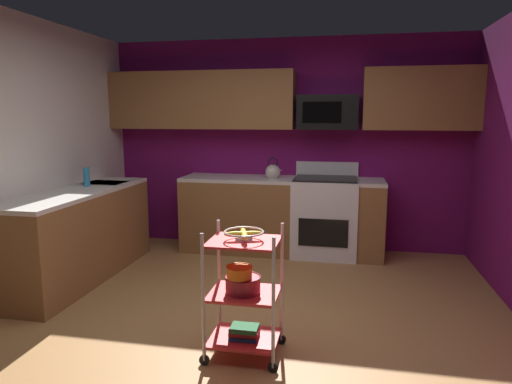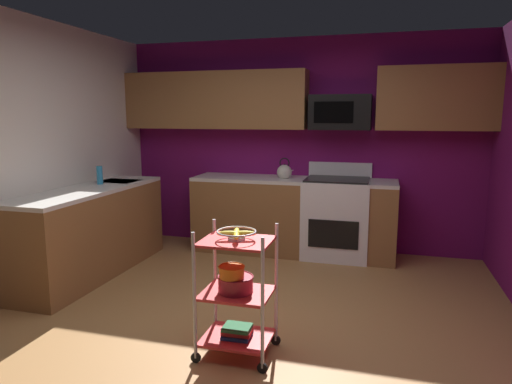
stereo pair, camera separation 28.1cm
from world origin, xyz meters
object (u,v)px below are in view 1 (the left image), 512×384
(mixing_bowl_large, at_px, (243,284))
(dish_soap_bottle, at_px, (86,177))
(oven_range, at_px, (325,216))
(book_stack, at_px, (244,332))
(fruit_bowl, at_px, (244,234))
(mixing_bowl_small, at_px, (239,272))
(rolling_cart, at_px, (244,293))
(kettle, at_px, (273,172))
(microwave, at_px, (328,112))

(mixing_bowl_large, bearing_deg, dish_soap_bottle, 144.69)
(oven_range, distance_m, book_stack, 2.54)
(fruit_bowl, bearing_deg, book_stack, -90.00)
(book_stack, bearing_deg, dish_soap_bottle, 144.81)
(fruit_bowl, relative_size, mixing_bowl_large, 1.08)
(mixing_bowl_small, distance_m, dish_soap_bottle, 2.54)
(mixing_bowl_large, distance_m, mixing_bowl_small, 0.11)
(mixing_bowl_large, bearing_deg, mixing_bowl_small, -113.04)
(rolling_cart, xyz_separation_m, fruit_bowl, (0.00, 0.00, 0.42))
(kettle, bearing_deg, microwave, 9.73)
(microwave, xyz_separation_m, mixing_bowl_large, (-0.44, -2.59, -1.18))
(oven_range, relative_size, rolling_cart, 1.20)
(book_stack, height_order, dish_soap_bottle, dish_soap_bottle)
(mixing_bowl_small, relative_size, book_stack, 0.86)
(microwave, xyz_separation_m, book_stack, (-0.43, -2.59, -1.53))
(kettle, relative_size, dish_soap_bottle, 1.32)
(dish_soap_bottle, bearing_deg, mixing_bowl_small, -36.20)
(oven_range, xyz_separation_m, microwave, (-0.00, 0.10, 1.22))
(fruit_bowl, distance_m, mixing_bowl_large, 0.36)
(mixing_bowl_small, bearing_deg, dish_soap_bottle, 143.80)
(fruit_bowl, height_order, mixing_bowl_small, fruit_bowl)
(oven_range, distance_m, microwave, 1.23)
(mixing_bowl_small, xyz_separation_m, book_stack, (0.02, 0.04, -0.45))
(oven_range, relative_size, fruit_bowl, 4.04)
(mixing_bowl_large, xyz_separation_m, book_stack, (0.01, -0.00, -0.35))
(oven_range, height_order, mixing_bowl_large, oven_range)
(oven_range, xyz_separation_m, rolling_cart, (-0.43, -2.48, -0.03))
(microwave, relative_size, mixing_bowl_large, 2.78)
(oven_range, height_order, fruit_bowl, oven_range)
(oven_range, xyz_separation_m, mixing_bowl_large, (-0.44, -2.48, 0.04))
(mixing_bowl_large, relative_size, book_stack, 1.20)
(book_stack, bearing_deg, microwave, 80.58)
(oven_range, relative_size, dish_soap_bottle, 5.50)
(fruit_bowl, bearing_deg, kettle, 94.69)
(rolling_cart, relative_size, kettle, 3.47)
(fruit_bowl, relative_size, mixing_bowl_small, 1.49)
(mixing_bowl_small, xyz_separation_m, kettle, (-0.18, 2.51, 0.38))
(microwave, xyz_separation_m, dish_soap_bottle, (-2.47, -1.14, -0.68))
(fruit_bowl, xyz_separation_m, dish_soap_bottle, (-2.04, 1.44, 0.14))
(oven_range, distance_m, dish_soap_bottle, 2.74)
(mixing_bowl_large, distance_m, dish_soap_bottle, 2.54)
(oven_range, distance_m, mixing_bowl_small, 2.56)
(fruit_bowl, height_order, dish_soap_bottle, dish_soap_bottle)
(microwave, relative_size, mixing_bowl_small, 3.85)
(rolling_cart, relative_size, mixing_bowl_large, 3.63)
(fruit_bowl, bearing_deg, dish_soap_bottle, 144.81)
(book_stack, distance_m, kettle, 2.62)
(fruit_bowl, distance_m, book_stack, 0.71)
(book_stack, bearing_deg, fruit_bowl, 90.00)
(kettle, height_order, dish_soap_bottle, kettle)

